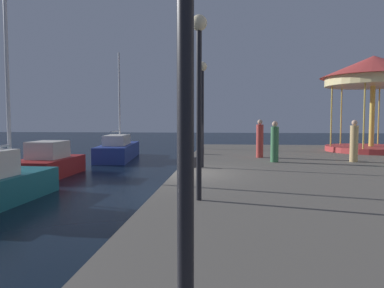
{
  "coord_description": "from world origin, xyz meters",
  "views": [
    {
      "loc": [
        1.8,
        -12.73,
        2.65
      ],
      "look_at": [
        0.39,
        2.42,
        1.63
      ],
      "focal_mm": 34.76,
      "sensor_mm": 36.0,
      "label": 1
    }
  ],
  "objects_px": {
    "person_far_corner": "(260,140)",
    "sailboat_blue": "(118,149)",
    "motorboat_red": "(48,163)",
    "lamp_post_far_end": "(202,95)",
    "carousel": "(373,80)",
    "person_near_carousel": "(275,143)",
    "lamp_post_mid_promenade": "(199,74)",
    "person_by_the_water": "(354,142)",
    "bollard_south": "(202,150)",
    "bollard_north": "(194,162)"
  },
  "relations": [
    {
      "from": "motorboat_red",
      "to": "bollard_north",
      "type": "height_order",
      "value": "motorboat_red"
    },
    {
      "from": "carousel",
      "to": "lamp_post_far_end",
      "type": "distance_m",
      "value": 12.18
    },
    {
      "from": "motorboat_red",
      "to": "lamp_post_far_end",
      "type": "height_order",
      "value": "lamp_post_far_end"
    },
    {
      "from": "lamp_post_far_end",
      "to": "bollard_south",
      "type": "distance_m",
      "value": 5.92
    },
    {
      "from": "lamp_post_mid_promenade",
      "to": "person_near_carousel",
      "type": "xyz_separation_m",
      "value": [
        2.69,
        7.82,
        -2.03
      ]
    },
    {
      "from": "motorboat_red",
      "to": "carousel",
      "type": "xyz_separation_m",
      "value": [
        16.5,
        5.62,
        4.25
      ]
    },
    {
      "from": "person_by_the_water",
      "to": "person_far_corner",
      "type": "height_order",
      "value": "person_far_corner"
    },
    {
      "from": "person_near_carousel",
      "to": "person_by_the_water",
      "type": "height_order",
      "value": "person_by_the_water"
    },
    {
      "from": "motorboat_red",
      "to": "person_far_corner",
      "type": "distance_m",
      "value": 10.03
    },
    {
      "from": "carousel",
      "to": "person_far_corner",
      "type": "height_order",
      "value": "carousel"
    },
    {
      "from": "sailboat_blue",
      "to": "person_far_corner",
      "type": "height_order",
      "value": "sailboat_blue"
    },
    {
      "from": "lamp_post_mid_promenade",
      "to": "bollard_south",
      "type": "height_order",
      "value": "lamp_post_mid_promenade"
    },
    {
      "from": "motorboat_red",
      "to": "person_by_the_water",
      "type": "relative_size",
      "value": 2.24
    },
    {
      "from": "lamp_post_mid_promenade",
      "to": "person_by_the_water",
      "type": "relative_size",
      "value": 2.29
    },
    {
      "from": "motorboat_red",
      "to": "lamp_post_mid_promenade",
      "type": "xyz_separation_m",
      "value": [
        7.62,
        -8.08,
        3.05
      ]
    },
    {
      "from": "sailboat_blue",
      "to": "lamp_post_mid_promenade",
      "type": "relative_size",
      "value": 1.71
    },
    {
      "from": "carousel",
      "to": "person_near_carousel",
      "type": "distance_m",
      "value": 9.13
    },
    {
      "from": "lamp_post_far_end",
      "to": "carousel",
      "type": "bearing_deg",
      "value": 40.69
    },
    {
      "from": "person_far_corner",
      "to": "sailboat_blue",
      "type": "bearing_deg",
      "value": 145.95
    },
    {
      "from": "bollard_north",
      "to": "person_near_carousel",
      "type": "relative_size",
      "value": 0.23
    },
    {
      "from": "carousel",
      "to": "person_near_carousel",
      "type": "bearing_deg",
      "value": -136.52
    },
    {
      "from": "carousel",
      "to": "bollard_north",
      "type": "distance_m",
      "value": 12.99
    },
    {
      "from": "person_by_the_water",
      "to": "bollard_south",
      "type": "bearing_deg",
      "value": 156.93
    },
    {
      "from": "carousel",
      "to": "person_far_corner",
      "type": "xyz_separation_m",
      "value": [
        -6.66,
        -3.98,
        -3.19
      ]
    },
    {
      "from": "sailboat_blue",
      "to": "person_by_the_water",
      "type": "distance_m",
      "value": 14.71
    },
    {
      "from": "sailboat_blue",
      "to": "person_far_corner",
      "type": "xyz_separation_m",
      "value": [
        8.76,
        -5.92,
        1.01
      ]
    },
    {
      "from": "bollard_north",
      "to": "person_by_the_water",
      "type": "xyz_separation_m",
      "value": [
        6.75,
        2.48,
        0.65
      ]
    },
    {
      "from": "bollard_north",
      "to": "person_by_the_water",
      "type": "height_order",
      "value": "person_by_the_water"
    },
    {
      "from": "bollard_south",
      "to": "person_near_carousel",
      "type": "distance_m",
      "value": 4.75
    },
    {
      "from": "sailboat_blue",
      "to": "lamp_post_far_end",
      "type": "distance_m",
      "value": 12.01
    },
    {
      "from": "lamp_post_mid_promenade",
      "to": "person_by_the_water",
      "type": "bearing_deg",
      "value": 53.36
    },
    {
      "from": "lamp_post_far_end",
      "to": "bollard_north",
      "type": "relative_size",
      "value": 10.05
    },
    {
      "from": "sailboat_blue",
      "to": "bollard_north",
      "type": "height_order",
      "value": "sailboat_blue"
    },
    {
      "from": "motorboat_red",
      "to": "carousel",
      "type": "height_order",
      "value": "carousel"
    },
    {
      "from": "lamp_post_mid_promenade",
      "to": "bollard_south",
      "type": "xyz_separation_m",
      "value": [
        -0.68,
        11.12,
        -2.66
      ]
    },
    {
      "from": "sailboat_blue",
      "to": "lamp_post_mid_promenade",
      "type": "distance_m",
      "value": 17.22
    },
    {
      "from": "carousel",
      "to": "lamp_post_far_end",
      "type": "bearing_deg",
      "value": -139.31
    },
    {
      "from": "lamp_post_far_end",
      "to": "lamp_post_mid_promenade",
      "type": "bearing_deg",
      "value": -86.99
    },
    {
      "from": "bollard_north",
      "to": "person_near_carousel",
      "type": "bearing_deg",
      "value": 32.12
    },
    {
      "from": "person_near_carousel",
      "to": "person_far_corner",
      "type": "xyz_separation_m",
      "value": [
        -0.46,
        1.9,
        0.03
      ]
    },
    {
      "from": "carousel",
      "to": "lamp_post_mid_promenade",
      "type": "relative_size",
      "value": 1.39
    },
    {
      "from": "carousel",
      "to": "bollard_north",
      "type": "bearing_deg",
      "value": -140.08
    },
    {
      "from": "sailboat_blue",
      "to": "person_near_carousel",
      "type": "bearing_deg",
      "value": -40.28
    },
    {
      "from": "bollard_north",
      "to": "bollard_south",
      "type": "height_order",
      "value": "same"
    },
    {
      "from": "person_by_the_water",
      "to": "person_far_corner",
      "type": "distance_m",
      "value": 4.17
    },
    {
      "from": "lamp_post_mid_promenade",
      "to": "bollard_south",
      "type": "bearing_deg",
      "value": 93.48
    },
    {
      "from": "person_far_corner",
      "to": "carousel",
      "type": "bearing_deg",
      "value": 30.86
    },
    {
      "from": "lamp_post_mid_promenade",
      "to": "bollard_north",
      "type": "bearing_deg",
      "value": 96.26
    },
    {
      "from": "person_near_carousel",
      "to": "lamp_post_mid_promenade",
      "type": "bearing_deg",
      "value": -108.94
    },
    {
      "from": "motorboat_red",
      "to": "sailboat_blue",
      "type": "bearing_deg",
      "value": 81.88
    }
  ]
}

